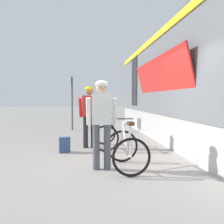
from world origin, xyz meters
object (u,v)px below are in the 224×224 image
water_bottle_near_the_bikes (122,142)px  bicycle_far_white (105,134)px  bicycle_near_silver (126,149)px  backpack_on_platform (65,145)px  platform_sign_post (72,94)px  cyclist_near_in_white (102,116)px  cyclist_far_in_red (89,111)px

water_bottle_near_the_bikes → bicycle_far_white: bearing=-147.3°
bicycle_near_silver → backpack_on_platform: (-1.35, 1.63, -0.20)m
water_bottle_near_the_bikes → platform_sign_post: (-1.66, 3.77, 1.53)m
cyclist_near_in_white → cyclist_far_in_red: 2.14m
bicycle_near_silver → water_bottle_near_the_bikes: size_ratio=5.89×
water_bottle_near_the_bikes → cyclist_near_in_white: bearing=-108.1°
bicycle_near_silver → backpack_on_platform: bicycle_near_silver is taller
cyclist_far_in_red → water_bottle_near_the_bikes: 1.40m
cyclist_far_in_red → platform_sign_post: 4.13m
cyclist_near_in_white → bicycle_far_white: bearing=83.2°
bicycle_near_silver → bicycle_far_white: same height
cyclist_far_in_red → platform_sign_post: (-0.68, 4.03, 0.57)m
platform_sign_post → backpack_on_platform: bearing=-89.8°
cyclist_near_in_white → bicycle_near_silver: (0.49, -0.02, -0.65)m
cyclist_near_in_white → cyclist_far_in_red: bearing=95.2°
bicycle_near_silver → bicycle_far_white: 2.09m
bicycle_near_silver → platform_sign_post: bearing=102.5°
cyclist_far_in_red → backpack_on_platform: size_ratio=4.40×
cyclist_near_in_white → backpack_on_platform: 2.01m
bicycle_near_silver → backpack_on_platform: size_ratio=2.69×
bicycle_near_silver → cyclist_far_in_red: bearing=107.6°
bicycle_near_silver → backpack_on_platform: bearing=129.6°
cyclist_far_in_red → water_bottle_near_the_bikes: (0.98, 0.26, -0.96)m
cyclist_far_in_red → cyclist_near_in_white: bearing=-84.8°
cyclist_far_in_red → platform_sign_post: bearing=99.6°
platform_sign_post → water_bottle_near_the_bikes: bearing=-66.2°
bicycle_near_silver → bicycle_far_white: (-0.25, 2.07, 0.00)m
cyclist_far_in_red → water_bottle_near_the_bikes: size_ratio=9.64×
water_bottle_near_the_bikes → platform_sign_post: 4.39m
cyclist_near_in_white → water_bottle_near_the_bikes: (0.78, 2.40, -0.96)m
bicycle_far_white → water_bottle_near_the_bikes: size_ratio=6.03×
cyclist_far_in_red → bicycle_near_silver: (0.69, -2.16, -0.65)m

